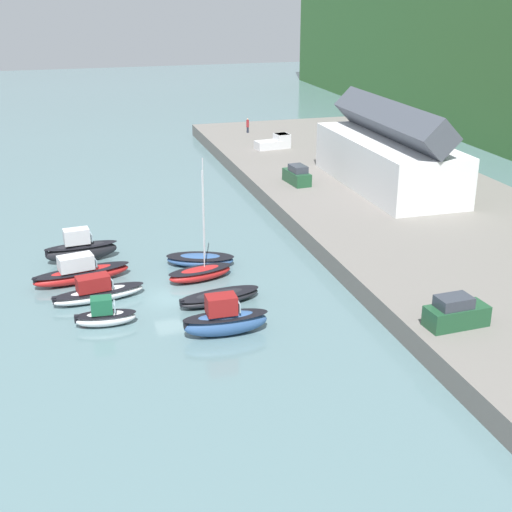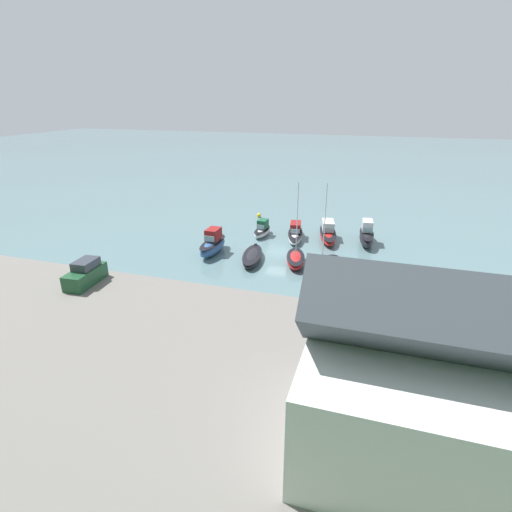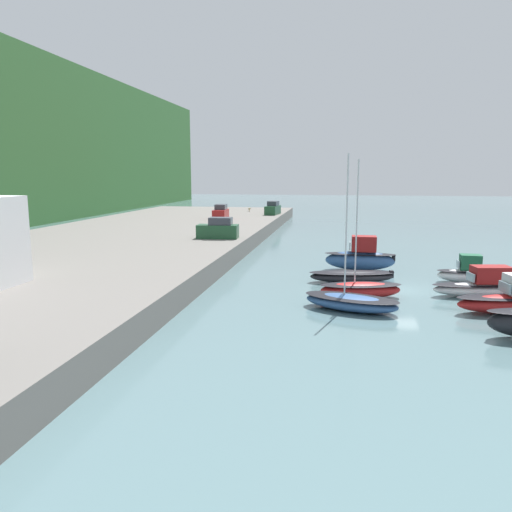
{
  "view_description": "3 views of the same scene",
  "coord_description": "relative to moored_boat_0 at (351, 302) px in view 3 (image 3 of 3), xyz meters",
  "views": [
    {
      "loc": [
        50.51,
        -7.52,
        23.17
      ],
      "look_at": [
        -0.26,
        7.04,
        2.66
      ],
      "focal_mm": 50.0,
      "sensor_mm": 36.0,
      "label": 1
    },
    {
      "loc": [
        -10.94,
        43.32,
        17.34
      ],
      "look_at": [
        0.75,
        6.0,
        1.68
      ],
      "focal_mm": 28.0,
      "sensor_mm": 36.0,
      "label": 2
    },
    {
      "loc": [
        -36.41,
        4.38,
        8.31
      ],
      "look_at": [
        2.27,
        11.04,
        1.8
      ],
      "focal_mm": 35.0,
      "sensor_mm": 36.0,
      "label": 3
    }
  ],
  "objects": [
    {
      "name": "moored_boat_3",
      "position": [
        13.26,
        -1.0,
        0.58
      ],
      "size": [
        1.96,
        6.08,
        2.99
      ],
      "rotation": [
        0.0,
        0.0,
        -0.01
      ],
      "color": "#33568E",
      "rests_on": "ground_plane"
    },
    {
      "name": "parked_car_1",
      "position": [
        50.42,
        11.83,
        2.08
      ],
      "size": [
        4.36,
        2.23,
        2.16
      ],
      "rotation": [
        0.0,
        0.0,
        1.47
      ],
      "color": "#1E4C2D",
      "rests_on": "quay_promenade"
    },
    {
      "name": "parked_car_3",
      "position": [
        40.85,
        18.2,
        2.08
      ],
      "size": [
        4.3,
        2.05,
        2.16
      ],
      "rotation": [
        0.0,
        0.0,
        1.63
      ],
      "color": "maroon",
      "rests_on": "quay_promenade"
    },
    {
      "name": "ground_plane",
      "position": [
        6.12,
        -3.68,
        -0.54
      ],
      "size": [
        320.0,
        320.0,
        0.0
      ],
      "primitive_type": "plane",
      "color": "slate"
    },
    {
      "name": "moored_boat_6",
      "position": [
        5.09,
        -9.15,
        0.21
      ],
      "size": [
        3.04,
        7.43,
        2.11
      ],
      "rotation": [
        0.0,
        0.0,
        0.17
      ],
      "color": "silver",
      "rests_on": "ground_plane"
    },
    {
      "name": "moored_boat_1",
      "position": [
        3.23,
        -0.68,
        0.07
      ],
      "size": [
        3.13,
        5.84,
        9.24
      ],
      "rotation": [
        0.0,
        0.0,
        0.22
      ],
      "color": "red",
      "rests_on": "ground_plane"
    },
    {
      "name": "dog_on_quay",
      "position": [
        56.16,
        16.79,
        1.62
      ],
      "size": [
        0.82,
        0.71,
        0.68
      ],
      "rotation": [
        0.0,
        0.0,
        2.19
      ],
      "color": "tan",
      "rests_on": "quay_promenade"
    },
    {
      "name": "parked_car_2",
      "position": [
        19.44,
        13.22,
        2.08
      ],
      "size": [
        2.06,
        4.31,
        2.16
      ],
      "rotation": [
        0.0,
        0.0,
        0.06
      ],
      "color": "#1E4C2D",
      "rests_on": "quay_promenade"
    },
    {
      "name": "moored_boat_0",
      "position": [
        0.0,
        0.0,
        0.0
      ],
      "size": [
        4.23,
        6.39,
        9.49
      ],
      "rotation": [
        0.0,
        0.0,
        -0.33
      ],
      "color": "#33568E",
      "rests_on": "ground_plane"
    },
    {
      "name": "quay_promenade",
      "position": [
        6.12,
        23.71,
        0.31
      ],
      "size": [
        122.14,
        26.98,
        1.7
      ],
      "color": "slate",
      "rests_on": "ground_plane"
    },
    {
      "name": "moored_boat_7",
      "position": [
        9.52,
        -8.95,
        0.24
      ],
      "size": [
        1.84,
        4.45,
        2.18
      ],
      "rotation": [
        0.0,
        0.0,
        -0.06
      ],
      "color": "silver",
      "rests_on": "ground_plane"
    },
    {
      "name": "moored_boat_2",
      "position": [
        8.12,
        -0.2,
        -0.04
      ],
      "size": [
        3.16,
        6.83,
        0.91
      ],
      "rotation": [
        0.0,
        0.0,
        0.17
      ],
      "color": "black",
      "rests_on": "ground_plane"
    }
  ]
}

